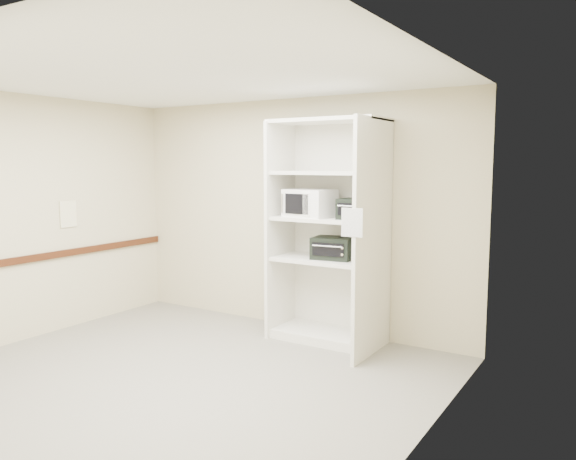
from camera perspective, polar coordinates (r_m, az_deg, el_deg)
The scene contains 12 objects.
floor at distance 5.39m, azimuth -10.96°, elevation -14.56°, with size 4.50×4.00×0.01m, color #6C685B.
ceiling at distance 5.08m, azimuth -11.67°, elevation 15.15°, with size 4.50×4.00×0.01m, color white.
wall_back at distance 6.65m, azimuth 0.55°, elevation 1.60°, with size 4.50×0.02×2.70m, color #C4B994.
wall_left at distance 6.79m, azimuth -25.31°, elevation 1.06°, with size 0.02×4.00×2.70m, color #C4B994.
wall_right at distance 3.89m, azimuth 13.67°, elevation -2.24°, with size 0.02×4.00×2.70m, color #C4B994.
shelving_unit at distance 6.09m, azimuth 4.45°, elevation -0.96°, with size 1.24×0.92×2.42m.
microwave at distance 6.12m, azimuth 2.24°, elevation 2.75°, with size 0.50×0.38×0.30m, color white.
toaster_oven_upper at distance 5.86m, azimuth 7.11°, elevation 2.12°, with size 0.38×0.28×0.22m, color black.
toaster_oven_lower at distance 6.09m, azimuth 4.62°, elevation -1.84°, with size 0.43×0.32×0.24m, color black.
paper_sign at distance 5.26m, azimuth 6.52°, elevation 0.76°, with size 0.21×0.01×0.27m, color white.
chair_rail at distance 6.83m, azimuth -25.02°, elevation -2.70°, with size 0.04×3.98×0.08m, color #381709.
wall_poster at distance 7.10m, azimuth -21.43°, elevation 1.53°, with size 0.01×0.22×0.31m, color white.
Camera 1 is at (3.44, -3.66, 1.94)m, focal length 35.00 mm.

